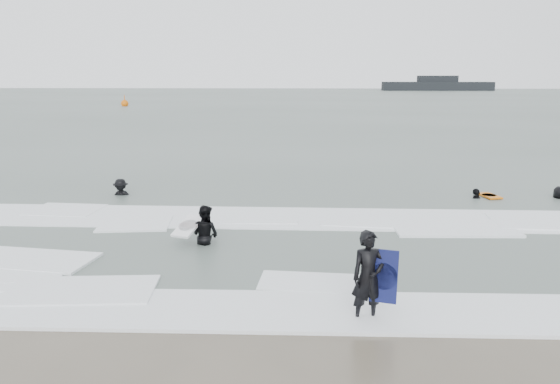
{
  "coord_description": "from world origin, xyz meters",
  "views": [
    {
      "loc": [
        0.79,
        -10.08,
        4.37
      ],
      "look_at": [
        0.0,
        5.0,
        1.1
      ],
      "focal_mm": 35.0,
      "sensor_mm": 36.0,
      "label": 1
    }
  ],
  "objects_px": {
    "surfer_centre": "(367,320)",
    "buoy": "(125,104)",
    "surfer_right_near": "(476,200)",
    "surfer_breaker": "(121,197)",
    "surfer_right_far": "(559,200)",
    "surfer_wading": "(206,245)",
    "vessel_horizon": "(437,85)"
  },
  "relations": [
    {
      "from": "surfer_centre",
      "to": "buoy",
      "type": "distance_m",
      "value": 70.27
    },
    {
      "from": "surfer_centre",
      "to": "surfer_right_near",
      "type": "height_order",
      "value": "surfer_centre"
    },
    {
      "from": "buoy",
      "to": "surfer_breaker",
      "type": "bearing_deg",
      "value": -71.57
    },
    {
      "from": "surfer_breaker",
      "to": "surfer_right_far",
      "type": "xyz_separation_m",
      "value": [
        15.73,
        0.34,
        0.0
      ]
    },
    {
      "from": "surfer_breaker",
      "to": "surfer_right_near",
      "type": "relative_size",
      "value": 0.98
    },
    {
      "from": "surfer_centre",
      "to": "surfer_breaker",
      "type": "bearing_deg",
      "value": 113.33
    },
    {
      "from": "surfer_wading",
      "to": "surfer_breaker",
      "type": "distance_m",
      "value": 6.86
    },
    {
      "from": "buoy",
      "to": "surfer_right_near",
      "type": "bearing_deg",
      "value": -60.48
    },
    {
      "from": "surfer_centre",
      "to": "vessel_horizon",
      "type": "xyz_separation_m",
      "value": [
        33.16,
        141.36,
        1.46
      ]
    },
    {
      "from": "surfer_centre",
      "to": "buoy",
      "type": "bearing_deg",
      "value": 96.47
    },
    {
      "from": "surfer_centre",
      "to": "surfer_right_far",
      "type": "xyz_separation_m",
      "value": [
        7.85,
        10.12,
        0.0
      ]
    },
    {
      "from": "surfer_wading",
      "to": "surfer_right_near",
      "type": "distance_m",
      "value": 10.37
    },
    {
      "from": "surfer_wading",
      "to": "surfer_right_near",
      "type": "height_order",
      "value": "surfer_wading"
    },
    {
      "from": "buoy",
      "to": "surfer_centre",
      "type": "bearing_deg",
      "value": -67.99
    },
    {
      "from": "surfer_breaker",
      "to": "buoy",
      "type": "xyz_separation_m",
      "value": [
        -18.45,
        55.37,
        0.42
      ]
    },
    {
      "from": "surfer_wading",
      "to": "surfer_breaker",
      "type": "height_order",
      "value": "surfer_wading"
    },
    {
      "from": "surfer_breaker",
      "to": "surfer_right_far",
      "type": "distance_m",
      "value": 15.73
    },
    {
      "from": "surfer_centre",
      "to": "vessel_horizon",
      "type": "height_order",
      "value": "vessel_horizon"
    },
    {
      "from": "surfer_right_near",
      "to": "buoy",
      "type": "distance_m",
      "value": 63.38
    },
    {
      "from": "surfer_centre",
      "to": "surfer_wading",
      "type": "height_order",
      "value": "surfer_centre"
    },
    {
      "from": "surfer_breaker",
      "to": "surfer_right_near",
      "type": "bearing_deg",
      "value": -0.31
    },
    {
      "from": "surfer_right_near",
      "to": "surfer_wading",
      "type": "bearing_deg",
      "value": 8.87
    },
    {
      "from": "surfer_wading",
      "to": "surfer_right_far",
      "type": "distance_m",
      "value": 12.98
    },
    {
      "from": "surfer_breaker",
      "to": "surfer_wading",
      "type": "bearing_deg",
      "value": -54.36
    },
    {
      "from": "surfer_right_far",
      "to": "vessel_horizon",
      "type": "bearing_deg",
      "value": -118.62
    },
    {
      "from": "surfer_centre",
      "to": "surfer_right_far",
      "type": "height_order",
      "value": "surfer_centre"
    },
    {
      "from": "surfer_breaker",
      "to": "buoy",
      "type": "height_order",
      "value": "buoy"
    },
    {
      "from": "surfer_breaker",
      "to": "vessel_horizon",
      "type": "relative_size",
      "value": 0.05
    },
    {
      "from": "surfer_wading",
      "to": "surfer_right_near",
      "type": "xyz_separation_m",
      "value": [
        8.66,
        5.71,
        0.0
      ]
    },
    {
      "from": "surfer_wading",
      "to": "buoy",
      "type": "distance_m",
      "value": 64.91
    },
    {
      "from": "surfer_centre",
      "to": "surfer_wading",
      "type": "distance_m",
      "value": 5.71
    },
    {
      "from": "surfer_breaker",
      "to": "vessel_horizon",
      "type": "bearing_deg",
      "value": 71.37
    }
  ]
}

